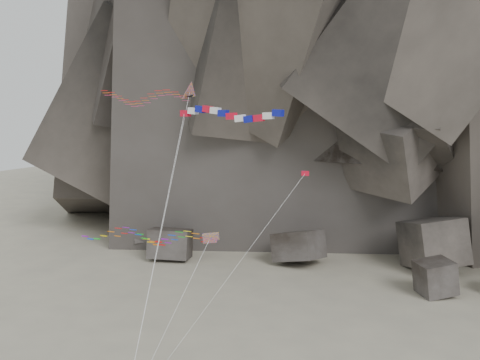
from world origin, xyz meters
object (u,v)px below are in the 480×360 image
at_px(banner_kite, 228,115).
at_px(pennant_kite, 275,214).
at_px(delta_kite, 140,96).
at_px(parafoil_kite, 140,235).

bearing_deg(banner_kite, pennant_kite, -7.75).
distance_m(delta_kite, pennant_kite, 16.95).
bearing_deg(parafoil_kite, banner_kite, -11.21).
height_order(banner_kite, pennant_kite, banner_kite).
height_order(delta_kite, banner_kite, delta_kite).
bearing_deg(parafoil_kite, delta_kite, 100.51).
xyz_separation_m(banner_kite, pennant_kite, (4.55, -1.27, -7.42)).
relative_size(delta_kite, parafoil_kite, 1.60).
bearing_deg(delta_kite, banner_kite, 3.65).
relative_size(parafoil_kite, pennant_kite, 0.92).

